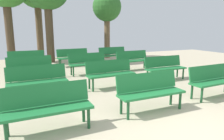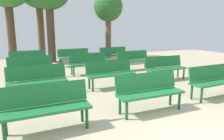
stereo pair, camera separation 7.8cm
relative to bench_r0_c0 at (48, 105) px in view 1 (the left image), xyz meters
The scene contains 13 objects.
bench_r0_c0 is the anchor object (origin of this frame).
bench_r0_c1 2.27m from the bench_r0_c0, ahead, with size 1.60×0.49×0.87m.
bench_r0_c2 4.48m from the bench_r0_c0, ahead, with size 1.62×0.55×0.87m.
bench_r1_c0 2.14m from the bench_r0_c0, 90.08° to the left, with size 1.61×0.53×0.87m.
bench_r1_c1 3.15m from the bench_r0_c0, 44.81° to the left, with size 1.62×0.55×0.87m.
bench_r1_c2 5.04m from the bench_r0_c0, 27.07° to the left, with size 1.60×0.48×0.87m.
bench_r2_c0 4.30m from the bench_r0_c0, 91.13° to the left, with size 1.62×0.57×0.87m.
bench_r2_c1 4.94m from the bench_r0_c0, 63.76° to the left, with size 1.62×0.54×0.87m.
bench_r2_c2 6.24m from the bench_r0_c0, 45.50° to the left, with size 1.61×0.53×0.87m.
bench_r3_c0 6.49m from the bench_r0_c0, 91.11° to the left, with size 1.60×0.48×0.87m.
bench_r3_c1 6.87m from the bench_r0_c0, 72.43° to the left, with size 1.62×0.54×0.87m.
bench_r3_c2 7.91m from the bench_r0_c0, 56.68° to the left, with size 1.62×0.57×0.87m.
tree_3 10.45m from the bench_r0_c0, 60.80° to the left, with size 1.84×1.84×4.18m.
Camera 1 is at (-2.71, -2.21, 1.87)m, focal length 32.77 mm.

